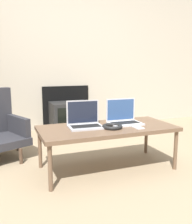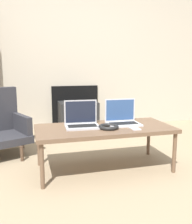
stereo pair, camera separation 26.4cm
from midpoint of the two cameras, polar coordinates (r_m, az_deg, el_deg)
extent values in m
plane|color=#998466|center=(2.21, 8.34, -16.24)|extent=(14.00, 14.00, 0.00)
cube|color=#B7AD99|center=(4.09, -3.97, 14.57)|extent=(7.00, 0.06, 2.60)
cube|color=black|center=(4.10, -2.96, 1.18)|extent=(0.76, 0.03, 0.69)
cube|color=brown|center=(2.39, 5.10, -3.85)|extent=(1.29, 0.60, 0.04)
cylinder|color=brown|center=(2.07, -8.63, -12.23)|extent=(0.04, 0.04, 0.39)
cylinder|color=brown|center=(2.51, 20.44, -8.79)|extent=(0.04, 0.04, 0.39)
cylinder|color=brown|center=(2.56, -10.04, -7.91)|extent=(0.04, 0.04, 0.39)
cylinder|color=brown|center=(2.92, 14.50, -5.82)|extent=(0.04, 0.04, 0.39)
cube|color=#B2B2B7|center=(2.35, 0.10, -3.41)|extent=(0.33, 0.25, 0.02)
cube|color=black|center=(2.34, 0.10, -3.19)|extent=(0.28, 0.15, 0.00)
cube|color=#B2B2B7|center=(2.43, -0.45, 0.04)|extent=(0.32, 0.03, 0.23)
cube|color=black|center=(2.42, -0.42, 0.02)|extent=(0.29, 0.02, 0.21)
cube|color=silver|center=(2.49, 9.36, -2.77)|extent=(0.33, 0.24, 0.02)
cube|color=black|center=(2.48, 9.37, -2.57)|extent=(0.27, 0.14, 0.00)
cube|color=silver|center=(2.56, 8.45, 0.46)|extent=(0.32, 0.02, 0.23)
cube|color=#2D4C7F|center=(2.56, 8.49, 0.44)|extent=(0.29, 0.01, 0.21)
torus|color=black|center=(2.31, 6.16, -3.42)|extent=(0.19, 0.19, 0.03)
cube|color=silver|center=(2.35, 12.06, -3.72)|extent=(0.08, 0.13, 0.01)
cube|color=black|center=(3.90, -2.22, -1.00)|extent=(0.58, 0.43, 0.46)
cube|color=black|center=(3.69, -1.44, -1.63)|extent=(0.48, 0.01, 0.36)
cube|color=#2D2D33|center=(2.93, -18.73, -5.79)|extent=(0.74, 0.73, 0.08)
cube|color=#2D2D33|center=(2.99, -14.33, -2.50)|extent=(0.25, 0.48, 0.20)
cylinder|color=#4C3828|center=(2.75, -13.94, -9.26)|extent=(0.04, 0.04, 0.16)
cylinder|color=#4C3828|center=(3.18, -14.18, -6.61)|extent=(0.04, 0.04, 0.16)
camera|label=1|loc=(0.13, -87.14, 0.51)|focal=40.00mm
camera|label=2|loc=(0.13, 92.86, -0.51)|focal=40.00mm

